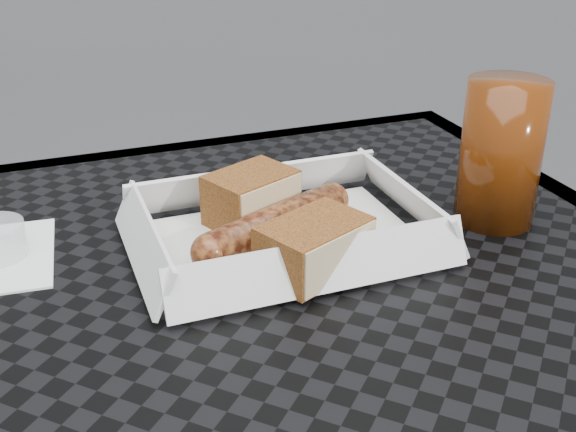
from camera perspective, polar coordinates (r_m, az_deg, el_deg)
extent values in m
cube|color=black|center=(0.49, -5.43, -11.32)|extent=(0.80, 0.80, 0.01)
cube|color=black|center=(0.83, -12.75, 3.90)|extent=(0.80, 0.03, 0.03)
cylinder|color=black|center=(1.09, 8.55, -12.33)|extent=(0.03, 0.03, 0.73)
cube|color=white|center=(0.61, -0.33, -1.97)|extent=(0.22, 0.15, 0.00)
cylinder|color=brown|center=(0.60, -1.02, -0.66)|extent=(0.14, 0.08, 0.03)
sphere|color=brown|center=(0.64, 3.43, 1.28)|extent=(0.03, 0.03, 0.03)
sphere|color=brown|center=(0.56, -6.15, -2.89)|extent=(0.03, 0.03, 0.03)
cube|color=brown|center=(0.63, -2.93, 1.47)|extent=(0.09, 0.08, 0.05)
cube|color=brown|center=(0.56, 2.08, -2.45)|extent=(0.10, 0.08, 0.04)
cylinder|color=#EB4B0A|center=(0.60, 6.07, -2.19)|extent=(0.02, 0.02, 0.00)
torus|color=white|center=(0.60, 7.00, -2.27)|extent=(0.02, 0.02, 0.00)
cube|color=#B2D17F|center=(0.61, 6.91, -1.91)|extent=(0.02, 0.02, 0.00)
cylinder|color=#4F2006|center=(0.65, 16.48, 4.81)|extent=(0.07, 0.07, 0.13)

